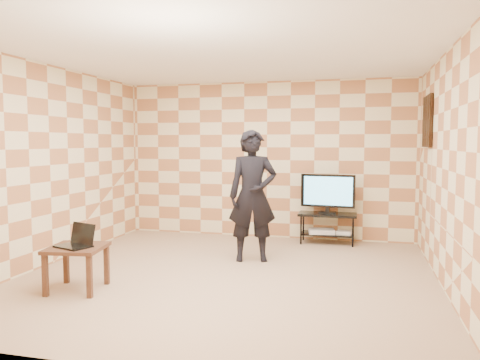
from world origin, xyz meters
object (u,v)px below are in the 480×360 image
(tv_stand, at_px, (327,221))
(tv, at_px, (328,192))
(side_table, at_px, (77,254))
(person, at_px, (253,196))

(tv_stand, bearing_deg, tv, -83.12)
(tv, distance_m, side_table, 4.08)
(tv, height_order, person, person)
(side_table, xyz_separation_m, person, (1.61, 1.79, 0.50))
(tv, height_order, side_table, tv)
(tv, bearing_deg, side_table, -129.10)
(tv_stand, xyz_separation_m, tv, (0.00, -0.00, 0.49))
(tv_stand, distance_m, person, 1.75)
(tv, distance_m, person, 1.66)
(side_table, bearing_deg, tv_stand, 50.93)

